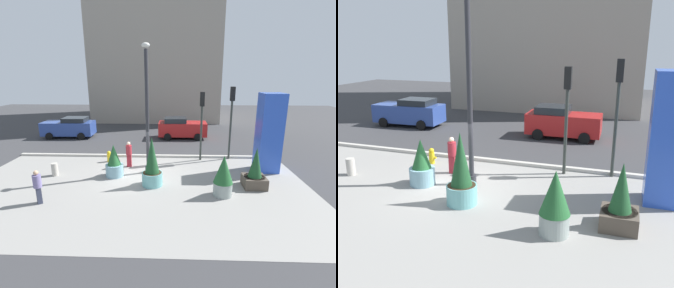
# 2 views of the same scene
# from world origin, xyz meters

# --- Properties ---
(ground_plane) EXTENTS (60.00, 60.00, 0.00)m
(ground_plane) POSITION_xyz_m (0.00, 4.00, 0.00)
(ground_plane) COLOR #38383A
(plaza_pavement) EXTENTS (18.00, 10.00, 0.02)m
(plaza_pavement) POSITION_xyz_m (0.00, -2.00, 0.00)
(plaza_pavement) COLOR gray
(plaza_pavement) RESTS_ON ground_plane
(curb_strip) EXTENTS (18.00, 0.24, 0.16)m
(curb_strip) POSITION_xyz_m (0.00, 3.12, 0.08)
(curb_strip) COLOR #B7B2A8
(curb_strip) RESTS_ON ground_plane
(lamp_post) EXTENTS (0.44, 0.44, 7.24)m
(lamp_post) POSITION_xyz_m (0.43, 0.25, 3.54)
(lamp_post) COLOR #2D2D33
(lamp_post) RESTS_ON ground_plane
(art_pillar_blue) EXTENTS (1.27, 1.27, 4.63)m
(art_pillar_blue) POSITION_xyz_m (7.49, 0.86, 2.31)
(art_pillar_blue) COLOR blue
(art_pillar_blue) RESTS_ON ground_plane
(potted_plant_by_pillar) EXTENTS (0.93, 0.93, 2.02)m
(potted_plant_by_pillar) POSITION_xyz_m (4.32, -2.57, 1.02)
(potted_plant_by_pillar) COLOR gray
(potted_plant_by_pillar) RESTS_ON ground_plane
(potted_plant_curbside) EXTENTS (1.00, 1.00, 1.87)m
(potted_plant_curbside) POSITION_xyz_m (-1.42, -0.38, 0.80)
(potted_plant_curbside) COLOR #7AA8B7
(potted_plant_curbside) RESTS_ON ground_plane
(potted_plant_near_right) EXTENTS (1.13, 1.13, 2.10)m
(potted_plant_near_right) POSITION_xyz_m (6.12, -1.55, 0.81)
(potted_plant_near_right) COLOR #4C4238
(potted_plant_near_right) RESTS_ON ground_plane
(potted_plant_near_left) EXTENTS (1.08, 1.08, 2.61)m
(potted_plant_near_left) POSITION_xyz_m (0.84, -1.52, 1.09)
(potted_plant_near_left) COLOR #6BB2B2
(potted_plant_near_left) RESTS_ON ground_plane
(fire_hydrant) EXTENTS (0.36, 0.26, 0.75)m
(fire_hydrant) POSITION_xyz_m (-2.38, 2.02, 0.37)
(fire_hydrant) COLOR gold
(fire_hydrant) RESTS_ON ground_plane
(concrete_bollard) EXTENTS (0.36, 0.36, 0.75)m
(concrete_bollard) POSITION_xyz_m (-4.87, -0.44, 0.38)
(concrete_bollard) COLOR #B2ADA3
(concrete_bollard) RESTS_ON ground_plane
(traffic_light_far_side) EXTENTS (0.28, 0.42, 4.87)m
(traffic_light_far_side) POSITION_xyz_m (5.69, 2.95, 3.27)
(traffic_light_far_side) COLOR #333833
(traffic_light_far_side) RESTS_ON ground_plane
(traffic_light_corner) EXTENTS (0.28, 0.42, 4.56)m
(traffic_light_corner) POSITION_xyz_m (3.71, 2.63, 3.08)
(traffic_light_corner) COLOR #333833
(traffic_light_corner) RESTS_ON ground_plane
(car_curb_west) EXTENTS (4.60, 2.19, 1.85)m
(car_curb_west) POSITION_xyz_m (-7.77, 8.61, 0.94)
(car_curb_west) COLOR #2D4793
(car_curb_west) RESTS_ON ground_plane
(car_passing_lane) EXTENTS (4.30, 2.13, 1.88)m
(car_passing_lane) POSITION_xyz_m (2.53, 8.69, 0.94)
(car_passing_lane) COLOR red
(car_passing_lane) RESTS_ON ground_plane
(pedestrian_by_curb) EXTENTS (0.38, 0.38, 1.62)m
(pedestrian_by_curb) POSITION_xyz_m (-0.87, 1.16, 0.90)
(pedestrian_by_curb) COLOR maroon
(pedestrian_by_curb) RESTS_ON ground_plane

